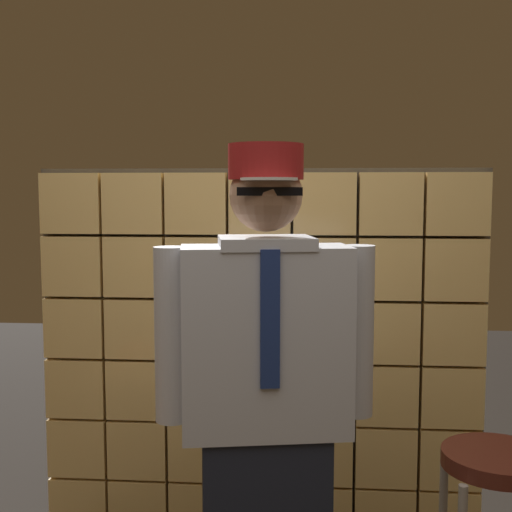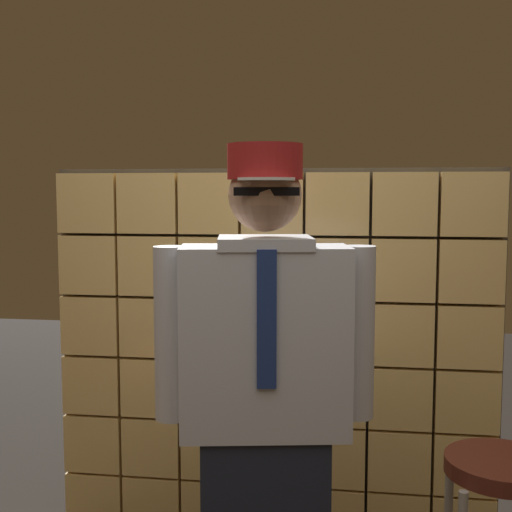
# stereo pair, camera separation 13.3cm
# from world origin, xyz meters

# --- Properties ---
(glass_block_wall) EXTENTS (1.93, 0.10, 1.66)m
(glass_block_wall) POSITION_xyz_m (0.00, 1.40, 0.81)
(glass_block_wall) COLOR #F2C672
(glass_block_wall) RESTS_ON ground
(standing_person) EXTENTS (0.67, 0.33, 1.68)m
(standing_person) POSITION_xyz_m (0.08, 0.55, 0.88)
(standing_person) COLOR #1E2333
(standing_person) RESTS_ON ground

